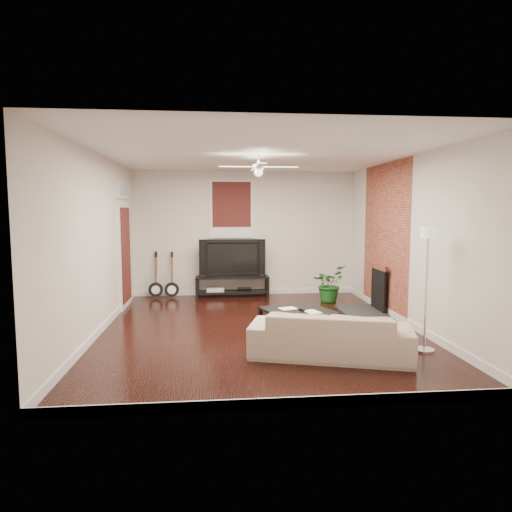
# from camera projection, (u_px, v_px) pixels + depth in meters

# --- Properties ---
(room) EXTENTS (5.01, 6.01, 2.81)m
(room) POSITION_uv_depth(u_px,v_px,m) (258.00, 243.00, 7.17)
(room) COLOR black
(room) RESTS_ON ground
(brick_accent) EXTENTS (0.02, 2.20, 2.80)m
(brick_accent) POSITION_uv_depth(u_px,v_px,m) (385.00, 238.00, 8.40)
(brick_accent) COLOR brown
(brick_accent) RESTS_ON floor
(fireplace) EXTENTS (0.80, 1.10, 0.92)m
(fireplace) POSITION_uv_depth(u_px,v_px,m) (369.00, 288.00, 8.47)
(fireplace) COLOR black
(fireplace) RESTS_ON floor
(window_back) EXTENTS (1.00, 0.06, 1.30)m
(window_back) POSITION_uv_depth(u_px,v_px,m) (232.00, 209.00, 10.03)
(window_back) COLOR #35110E
(window_back) RESTS_ON wall_back
(door_left) EXTENTS (0.08, 1.00, 2.50)m
(door_left) POSITION_uv_depth(u_px,v_px,m) (125.00, 244.00, 8.83)
(door_left) COLOR white
(door_left) RESTS_ON wall_left
(tv_stand) EXTENTS (1.63, 0.43, 0.46)m
(tv_stand) POSITION_uv_depth(u_px,v_px,m) (232.00, 286.00, 10.02)
(tv_stand) COLOR black
(tv_stand) RESTS_ON floor
(tv) EXTENTS (1.46, 0.19, 0.84)m
(tv) POSITION_uv_depth(u_px,v_px,m) (232.00, 258.00, 9.97)
(tv) COLOR black
(tv) RESTS_ON tv_stand
(coffee_table) EXTENTS (1.18, 1.18, 0.39)m
(coffee_table) POSITION_uv_depth(u_px,v_px,m) (298.00, 322.00, 6.93)
(coffee_table) COLOR black
(coffee_table) RESTS_ON floor
(sofa) EXTENTS (2.23, 1.37, 0.61)m
(sofa) POSITION_uv_depth(u_px,v_px,m) (330.00, 334.00, 5.89)
(sofa) COLOR #C1A691
(sofa) RESTS_ON floor
(floor_lamp) EXTENTS (0.35, 0.35, 1.70)m
(floor_lamp) POSITION_uv_depth(u_px,v_px,m) (426.00, 290.00, 6.06)
(floor_lamp) COLOR silver
(floor_lamp) RESTS_ON floor
(potted_plant) EXTENTS (0.91, 0.91, 0.77)m
(potted_plant) POSITION_uv_depth(u_px,v_px,m) (329.00, 284.00, 9.43)
(potted_plant) COLOR #195A1B
(potted_plant) RESTS_ON floor
(guitar_left) EXTENTS (0.33, 0.24, 1.03)m
(guitar_left) POSITION_uv_depth(u_px,v_px,m) (155.00, 275.00, 9.80)
(guitar_left) COLOR black
(guitar_left) RESTS_ON floor
(guitar_right) EXTENTS (0.33, 0.24, 1.03)m
(guitar_right) POSITION_uv_depth(u_px,v_px,m) (172.00, 275.00, 9.80)
(guitar_right) COLOR black
(guitar_right) RESTS_ON floor
(ceiling_fan) EXTENTS (1.24, 1.24, 0.32)m
(ceiling_fan) POSITION_uv_depth(u_px,v_px,m) (258.00, 167.00, 7.05)
(ceiling_fan) COLOR white
(ceiling_fan) RESTS_ON ceiling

